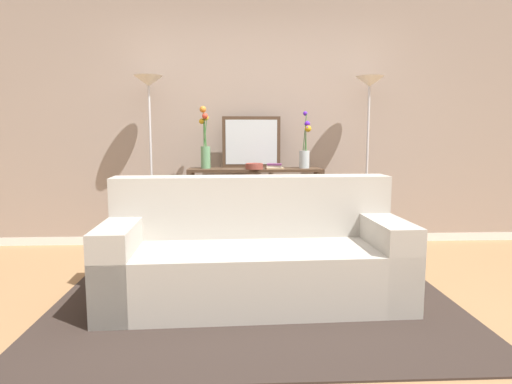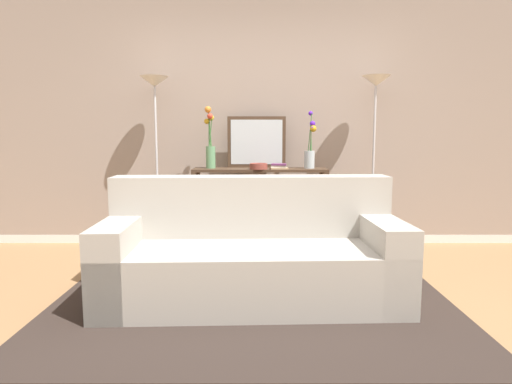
% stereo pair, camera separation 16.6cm
% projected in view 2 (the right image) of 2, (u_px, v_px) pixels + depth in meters
% --- Properties ---
extents(ground_plane, '(16.00, 16.00, 0.02)m').
position_uv_depth(ground_plane, '(265.00, 318.00, 2.88)').
color(ground_plane, '#9E754C').
extents(back_wall, '(12.00, 0.15, 2.69)m').
position_uv_depth(back_wall, '(261.00, 121.00, 4.76)').
color(back_wall, white).
rests_on(back_wall, ground).
extents(area_rug, '(2.83, 1.95, 0.01)m').
position_uv_depth(area_rug, '(251.00, 306.00, 3.05)').
color(area_rug, '#332823').
rests_on(area_rug, ground).
extents(couch, '(2.13, 0.93, 0.88)m').
position_uv_depth(couch, '(251.00, 256.00, 3.17)').
color(couch, '#ADA89E').
rests_on(couch, ground).
extents(console_table, '(1.37, 0.34, 0.85)m').
position_uv_depth(console_table, '(258.00, 195.00, 4.50)').
color(console_table, '#473323').
rests_on(console_table, ground).
extents(floor_lamp_left, '(0.28, 0.28, 1.77)m').
position_uv_depth(floor_lamp_left, '(154.00, 115.00, 4.37)').
color(floor_lamp_left, silver).
rests_on(floor_lamp_left, ground).
extents(floor_lamp_right, '(0.28, 0.28, 1.78)m').
position_uv_depth(floor_lamp_right, '(373.00, 114.00, 4.38)').
color(floor_lamp_right, silver).
rests_on(floor_lamp_right, ground).
extents(wall_mirror, '(0.61, 0.02, 0.53)m').
position_uv_depth(wall_mirror, '(255.00, 142.00, 4.57)').
color(wall_mirror, '#473323').
rests_on(wall_mirror, console_table).
extents(vase_tall_flowers, '(0.11, 0.13, 0.63)m').
position_uv_depth(vase_tall_flowers, '(209.00, 145.00, 4.46)').
color(vase_tall_flowers, '#669E6B').
rests_on(vase_tall_flowers, console_table).
extents(vase_short_flowers, '(0.12, 0.11, 0.58)m').
position_uv_depth(vase_short_flowers, '(309.00, 150.00, 4.46)').
color(vase_short_flowers, silver).
rests_on(vase_short_flowers, console_table).
extents(fruit_bowl, '(0.18, 0.18, 0.06)m').
position_uv_depth(fruit_bowl, '(257.00, 166.00, 4.36)').
color(fruit_bowl, brown).
rests_on(fruit_bowl, console_table).
extents(book_stack, '(0.18, 0.14, 0.05)m').
position_uv_depth(book_stack, '(277.00, 166.00, 4.39)').
color(book_stack, tan).
rests_on(book_stack, console_table).
extents(book_row_under_console, '(0.43, 0.17, 0.13)m').
position_uv_depth(book_row_under_console, '(225.00, 244.00, 4.57)').
color(book_row_under_console, maroon).
rests_on(book_row_under_console, ground).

